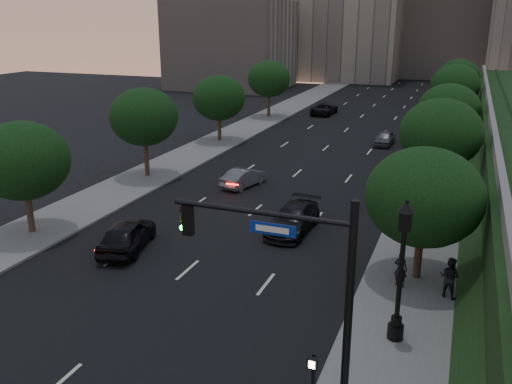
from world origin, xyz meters
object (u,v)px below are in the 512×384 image
at_px(sedan_near_left, 127,235).
at_px(sedan_mid_left, 244,177).
at_px(sedan_near_right, 293,219).
at_px(pedestrian_c, 422,229).
at_px(sedan_far_left, 325,109).
at_px(pedestrian_a, 401,269).
at_px(pedestrian_b, 450,277).
at_px(sedan_far_right, 385,138).
at_px(traffic_signal_mast, 311,305).
at_px(street_lamp, 400,278).

distance_m(sedan_near_left, sedan_mid_left, 12.48).
bearing_deg(sedan_near_right, pedestrian_c, 3.33).
xyz_separation_m(sedan_near_left, sedan_near_right, (7.27, 5.52, -0.07)).
bearing_deg(sedan_near_right, sedan_mid_left, 132.15).
xyz_separation_m(sedan_near_left, sedan_far_left, (-0.52, 43.44, -0.10)).
xyz_separation_m(pedestrian_a, pedestrian_b, (2.05, -0.25, 0.09)).
bearing_deg(sedan_far_right, traffic_signal_mast, -82.04).
height_order(street_lamp, sedan_mid_left, street_lamp).
distance_m(sedan_near_left, pedestrian_a, 13.77).
relative_size(sedan_near_left, pedestrian_c, 2.63).
distance_m(traffic_signal_mast, pedestrian_a, 9.57).
height_order(street_lamp, sedan_far_right, street_lamp).
relative_size(street_lamp, sedan_far_left, 1.10).
distance_m(sedan_far_left, sedan_far_right, 17.12).
xyz_separation_m(sedan_far_left, pedestrian_a, (14.27, -42.74, 0.25)).
xyz_separation_m(sedan_mid_left, pedestrian_c, (12.75, -6.72, 0.40)).
relative_size(pedestrian_a, pedestrian_b, 0.90).
relative_size(sedan_far_left, sedan_far_right, 1.32).
height_order(sedan_near_right, sedan_far_right, sedan_near_right).
xyz_separation_m(sedan_mid_left, pedestrian_b, (14.33, -11.93, 0.40)).
bearing_deg(sedan_mid_left, sedan_near_left, 97.48).
relative_size(sedan_near_left, pedestrian_a, 2.93).
height_order(sedan_mid_left, pedestrian_a, pedestrian_a).
height_order(sedan_near_left, sedan_near_right, sedan_near_left).
relative_size(sedan_near_left, sedan_far_right, 1.23).
distance_m(sedan_near_right, sedan_far_right, 23.70).
distance_m(traffic_signal_mast, sedan_near_right, 14.94).
bearing_deg(street_lamp, traffic_signal_mast, -113.10).
height_order(sedan_mid_left, sedan_far_left, sedan_far_left).
distance_m(sedan_mid_left, sedan_far_right, 18.34).
distance_m(street_lamp, pedestrian_a, 4.61).
relative_size(sedan_near_right, pedestrian_b, 2.81).
bearing_deg(sedan_far_left, sedan_far_right, 126.52).
height_order(sedan_near_right, pedestrian_b, pedestrian_b).
height_order(sedan_near_left, pedestrian_c, pedestrian_c).
distance_m(sedan_far_right, pedestrian_a, 28.86).
bearing_deg(pedestrian_b, street_lamp, 89.02).
height_order(sedan_near_right, pedestrian_c, pedestrian_c).
bearing_deg(pedestrian_a, sedan_far_left, -59.19).
distance_m(sedan_far_left, pedestrian_c, 40.54).
bearing_deg(street_lamp, pedestrian_b, 67.33).
xyz_separation_m(street_lamp, pedestrian_c, (0.11, 9.25, -1.58)).
relative_size(street_lamp, sedan_mid_left, 1.41).
relative_size(sedan_near_left, pedestrian_b, 2.63).
bearing_deg(sedan_far_right, pedestrian_b, -73.39).
bearing_deg(street_lamp, sedan_far_left, 107.29).
bearing_deg(sedan_mid_left, sedan_far_left, -72.06).
xyz_separation_m(traffic_signal_mast, sedan_near_left, (-12.09, 8.32, -2.86)).
distance_m(street_lamp, sedan_mid_left, 20.46).
relative_size(sedan_near_left, sedan_mid_left, 1.20).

